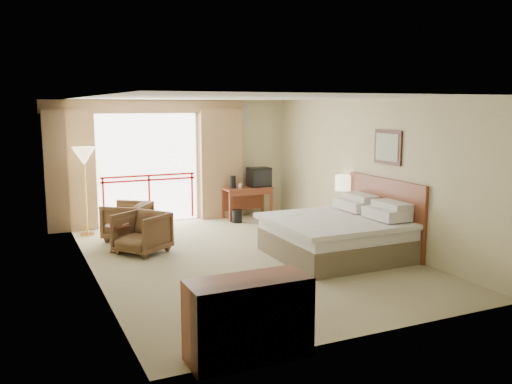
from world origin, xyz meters
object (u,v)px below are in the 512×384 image
table_lamp (344,183)px  armchair_far (128,240)px  armchair_near (143,253)px  floor_lamp (84,160)px  nightstand (345,223)px  bed (338,235)px  dresser (249,319)px  wastebasket (237,216)px  desk (246,194)px  side_table (118,233)px  tv (259,177)px

table_lamp → armchair_far: 4.37m
armchair_near → floor_lamp: floor_lamp is taller
nightstand → armchair_far: bearing=153.9°
bed → floor_lamp: size_ratio=1.20×
table_lamp → armchair_far: bearing=159.6°
floor_lamp → nightstand: bearing=-25.8°
floor_lamp → dresser: (0.78, -6.25, -1.10)m
floor_lamp → wastebasket: bearing=-2.9°
desk → wastebasket: 0.70m
desk → dresser: dresser is taller
nightstand → dresser: dresser is taller
floor_lamp → dresser: 6.39m
nightstand → side_table: nightstand is taller
table_lamp → nightstand: bearing=-90.0°
tv → nightstand: bearing=-83.4°
armchair_near → dresser: size_ratio=0.63×
armchair_far → bed: bearing=84.8°
table_lamp → tv: table_lamp is taller
bed → tv: tv is taller
tv → wastebasket: bearing=-164.7°
table_lamp → desk: (-1.05, 2.43, -0.50)m
wastebasket → desk: bearing=44.6°
nightstand → armchair_far: size_ratio=0.69×
table_lamp → armchair_far: (-3.97, 1.48, -1.06)m
side_table → floor_lamp: size_ratio=0.27×
table_lamp → dresser: table_lamp is taller
nightstand → dresser: size_ratio=0.44×
bed → armchair_near: 3.45m
bed → floor_lamp: (-3.72, 3.40, 1.14)m
desk → side_table: desk is taller
nightstand → table_lamp: bearing=85.0°
bed → nightstand: size_ratio=3.81×
nightstand → side_table: bearing=165.4°
bed → dresser: 4.10m
table_lamp → tv: size_ratio=1.30×
armchair_near → dresser: dresser is taller
armchair_far → wastebasket: bearing=138.4°
nightstand → side_table: size_ratio=1.16×
side_table → armchair_near: bearing=-37.8°
nightstand → tv: tv is taller
bed → wastebasket: 3.29m
desk → floor_lamp: floor_lamp is taller
wastebasket → table_lamp: bearing=-54.4°
table_lamp → wastebasket: size_ratio=2.24×
nightstand → desk: desk is taller
wastebasket → floor_lamp: bearing=177.1°
desk → floor_lamp: bearing=-175.7°
table_lamp → armchair_near: 4.09m
wastebasket → dresser: bearing=-111.6°
desk → armchair_far: bearing=-161.5°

